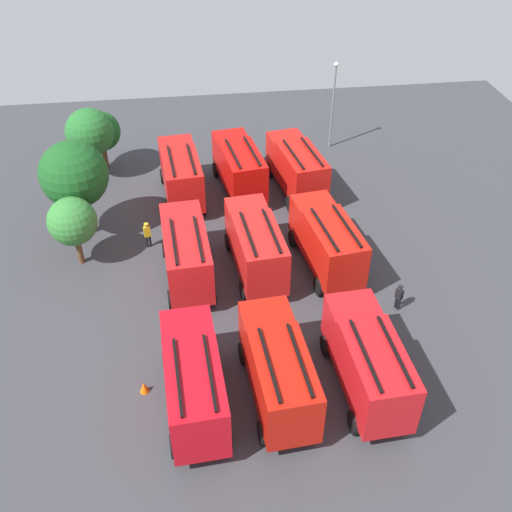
{
  "coord_description": "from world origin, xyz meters",
  "views": [
    {
      "loc": [
        -27.18,
        3.55,
        23.17
      ],
      "look_at": [
        0.0,
        0.0,
        1.4
      ],
      "focal_mm": 40.49,
      "sensor_mm": 36.0,
      "label": 1
    }
  ],
  "objects_px": {
    "fire_truck_8": "(181,173)",
    "fire_truck_2": "(296,166)",
    "tree_3": "(101,131)",
    "tree_0": "(72,222)",
    "fire_truck_1": "(327,240)",
    "fire_truck_6": "(194,379)",
    "fire_truck_7": "(186,251)",
    "firefighter_0": "(399,296)",
    "traffic_cone_0": "(144,387)",
    "fire_truck_4": "(255,244)",
    "tree_1": "(74,175)",
    "tree_2": "(90,133)",
    "lamppost": "(333,99)",
    "fire_truck_5": "(239,166)",
    "firefighter_1": "(147,234)",
    "fire_truck_3": "(278,368)",
    "fire_truck_0": "(367,360)"
  },
  "relations": [
    {
      "from": "tree_0",
      "to": "tree_1",
      "type": "distance_m",
      "value": 3.46
    },
    {
      "from": "fire_truck_0",
      "to": "fire_truck_7",
      "type": "distance_m",
      "value": 12.67
    },
    {
      "from": "tree_1",
      "to": "traffic_cone_0",
      "type": "xyz_separation_m",
      "value": [
        -14.07,
        -4.18,
        -4.2
      ]
    },
    {
      "from": "fire_truck_2",
      "to": "fire_truck_7",
      "type": "distance_m",
      "value": 12.33
    },
    {
      "from": "fire_truck_1",
      "to": "tree_2",
      "type": "height_order",
      "value": "tree_2"
    },
    {
      "from": "tree_1",
      "to": "lamppost",
      "type": "relative_size",
      "value": 0.93
    },
    {
      "from": "fire_truck_7",
      "to": "tree_0",
      "type": "height_order",
      "value": "tree_0"
    },
    {
      "from": "lamppost",
      "to": "firefighter_0",
      "type": "bearing_deg",
      "value": 178.11
    },
    {
      "from": "fire_truck_0",
      "to": "tree_2",
      "type": "relative_size",
      "value": 1.32
    },
    {
      "from": "fire_truck_2",
      "to": "fire_truck_8",
      "type": "relative_size",
      "value": 1.01
    },
    {
      "from": "fire_truck_4",
      "to": "tree_1",
      "type": "relative_size",
      "value": 1.1
    },
    {
      "from": "fire_truck_8",
      "to": "fire_truck_2",
      "type": "bearing_deg",
      "value": -95.92
    },
    {
      "from": "firefighter_1",
      "to": "fire_truck_3",
      "type": "bearing_deg",
      "value": -167.25
    },
    {
      "from": "tree_3",
      "to": "lamppost",
      "type": "distance_m",
      "value": 18.54
    },
    {
      "from": "firefighter_0",
      "to": "tree_1",
      "type": "height_order",
      "value": "tree_1"
    },
    {
      "from": "tree_3",
      "to": "tree_0",
      "type": "bearing_deg",
      "value": 176.5
    },
    {
      "from": "fire_truck_5",
      "to": "tree_1",
      "type": "distance_m",
      "value": 11.82
    },
    {
      "from": "fire_truck_5",
      "to": "traffic_cone_0",
      "type": "xyz_separation_m",
      "value": [
        -18.04,
        6.69,
        -1.83
      ]
    },
    {
      "from": "fire_truck_5",
      "to": "firefighter_0",
      "type": "xyz_separation_m",
      "value": [
        -13.86,
        -7.67,
        -1.21
      ]
    },
    {
      "from": "fire_truck_3",
      "to": "fire_truck_7",
      "type": "bearing_deg",
      "value": 18.55
    },
    {
      "from": "fire_truck_4",
      "to": "firefighter_0",
      "type": "bearing_deg",
      "value": -124.66
    },
    {
      "from": "firefighter_0",
      "to": "tree_1",
      "type": "relative_size",
      "value": 0.25
    },
    {
      "from": "fire_truck_8",
      "to": "firefighter_0",
      "type": "xyz_separation_m",
      "value": [
        -13.36,
        -11.91,
        -1.21
      ]
    },
    {
      "from": "fire_truck_1",
      "to": "fire_truck_4",
      "type": "height_order",
      "value": "same"
    },
    {
      "from": "firefighter_0",
      "to": "firefighter_1",
      "type": "bearing_deg",
      "value": -55.04
    },
    {
      "from": "tree_0",
      "to": "lamppost",
      "type": "xyz_separation_m",
      "value": [
        13.23,
        -19.21,
        1.06
      ]
    },
    {
      "from": "fire_truck_2",
      "to": "fire_truck_7",
      "type": "bearing_deg",
      "value": 128.6
    },
    {
      "from": "fire_truck_3",
      "to": "fire_truck_7",
      "type": "xyz_separation_m",
      "value": [
        9.52,
        3.97,
        0.0
      ]
    },
    {
      "from": "tree_1",
      "to": "fire_truck_4",
      "type": "bearing_deg",
      "value": -117.07
    },
    {
      "from": "fire_truck_2",
      "to": "fire_truck_5",
      "type": "distance_m",
      "value": 4.2
    },
    {
      "from": "fire_truck_2",
      "to": "fire_truck_3",
      "type": "height_order",
      "value": "same"
    },
    {
      "from": "fire_truck_8",
      "to": "tree_2",
      "type": "height_order",
      "value": "tree_2"
    },
    {
      "from": "firefighter_0",
      "to": "firefighter_1",
      "type": "height_order",
      "value": "firefighter_1"
    },
    {
      "from": "traffic_cone_0",
      "to": "fire_truck_5",
      "type": "bearing_deg",
      "value": -20.36
    },
    {
      "from": "fire_truck_1",
      "to": "fire_truck_6",
      "type": "relative_size",
      "value": 1.02
    },
    {
      "from": "fire_truck_5",
      "to": "lamppost",
      "type": "xyz_separation_m",
      "value": [
        6.09,
        -8.33,
        2.04
      ]
    },
    {
      "from": "fire_truck_3",
      "to": "fire_truck_6",
      "type": "xyz_separation_m",
      "value": [
        -0.18,
        3.97,
        0.0
      ]
    },
    {
      "from": "fire_truck_1",
      "to": "fire_truck_8",
      "type": "height_order",
      "value": "same"
    },
    {
      "from": "fire_truck_3",
      "to": "fire_truck_5",
      "type": "height_order",
      "value": "same"
    },
    {
      "from": "tree_3",
      "to": "traffic_cone_0",
      "type": "bearing_deg",
      "value": -171.43
    },
    {
      "from": "tree_2",
      "to": "tree_3",
      "type": "height_order",
      "value": "tree_2"
    },
    {
      "from": "fire_truck_4",
      "to": "traffic_cone_0",
      "type": "relative_size",
      "value": 11.31
    },
    {
      "from": "firefighter_1",
      "to": "tree_0",
      "type": "distance_m",
      "value": 4.84
    },
    {
      "from": "fire_truck_1",
      "to": "fire_truck_6",
      "type": "distance_m",
      "value": 12.94
    },
    {
      "from": "fire_truck_5",
      "to": "tree_2",
      "type": "distance_m",
      "value": 11.43
    },
    {
      "from": "fire_truck_5",
      "to": "fire_truck_6",
      "type": "xyz_separation_m",
      "value": [
        -19.4,
        4.19,
        0.0
      ]
    },
    {
      "from": "fire_truck_1",
      "to": "firefighter_1",
      "type": "bearing_deg",
      "value": 63.94
    },
    {
      "from": "fire_truck_1",
      "to": "tree_2",
      "type": "relative_size",
      "value": 1.35
    },
    {
      "from": "fire_truck_1",
      "to": "fire_truck_8",
      "type": "xyz_separation_m",
      "value": [
        9.14,
        8.57,
        0.0
      ]
    },
    {
      "from": "firefighter_0",
      "to": "traffic_cone_0",
      "type": "distance_m",
      "value": 14.97
    }
  ]
}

